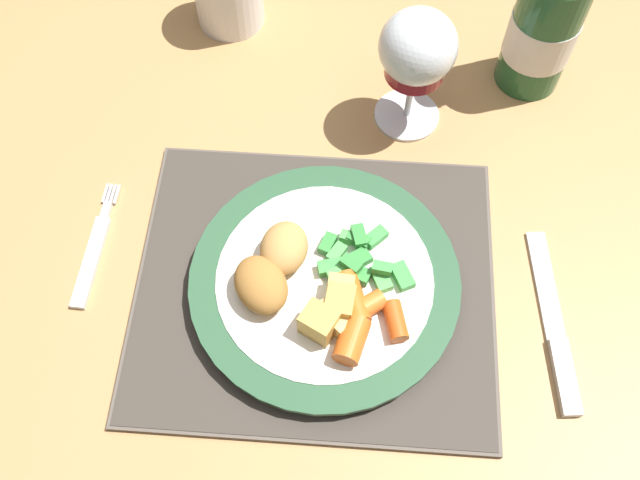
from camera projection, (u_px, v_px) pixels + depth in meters
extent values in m
plane|color=#383333|center=(338.00, 357.00, 1.42)|extent=(6.00, 6.00, 0.00)
cube|color=#AD7F4C|center=(352.00, 140.00, 0.78)|extent=(1.41, 1.01, 0.04)
cube|color=#AD7F4C|center=(11.00, 46.00, 1.34)|extent=(0.06, 0.06, 0.70)
cube|color=brown|center=(318.00, 286.00, 0.67)|extent=(0.34, 0.30, 0.01)
cube|color=#3C352E|center=(318.00, 285.00, 0.67)|extent=(0.33, 0.29, 0.00)
cylinder|color=white|center=(327.00, 285.00, 0.66)|extent=(0.21, 0.21, 0.01)
cylinder|color=#2D5638|center=(327.00, 280.00, 0.66)|extent=(0.25, 0.25, 0.01)
cylinder|color=white|center=(327.00, 279.00, 0.65)|extent=(0.20, 0.20, 0.00)
ellipsoid|color=tan|center=(287.00, 248.00, 0.65)|extent=(0.05, 0.06, 0.03)
ellipsoid|color=#A87033|center=(264.00, 285.00, 0.63)|extent=(0.07, 0.07, 0.03)
cube|color=#4CA84C|center=(339.00, 253.00, 0.66)|extent=(0.02, 0.02, 0.01)
cube|color=green|center=(378.00, 237.00, 0.67)|extent=(0.02, 0.02, 0.01)
cube|color=#338438|center=(359.00, 273.00, 0.65)|extent=(0.03, 0.02, 0.01)
cube|color=#338438|center=(354.00, 265.00, 0.64)|extent=(0.02, 0.02, 0.01)
cube|color=green|center=(405.00, 276.00, 0.65)|extent=(0.02, 0.03, 0.01)
cube|color=green|center=(333.00, 267.00, 0.65)|extent=(0.03, 0.02, 0.01)
cube|color=#4CA84C|center=(353.00, 238.00, 0.67)|extent=(0.02, 0.01, 0.01)
cube|color=green|center=(385.00, 268.00, 0.64)|extent=(0.02, 0.01, 0.01)
cube|color=#4CA84C|center=(384.00, 279.00, 0.65)|extent=(0.02, 0.03, 0.01)
cube|color=#4CA84C|center=(346.00, 274.00, 0.65)|extent=(0.03, 0.03, 0.01)
cube|color=#338438|center=(361.00, 240.00, 0.66)|extent=(0.02, 0.02, 0.01)
cube|color=#338438|center=(362.00, 236.00, 0.66)|extent=(0.02, 0.02, 0.01)
cube|color=#338438|center=(359.00, 261.00, 0.66)|extent=(0.03, 0.03, 0.01)
cube|color=#338438|center=(330.00, 244.00, 0.66)|extent=(0.02, 0.02, 0.01)
cylinder|color=orange|center=(370.00, 306.00, 0.63)|extent=(0.04, 0.03, 0.02)
cylinder|color=orange|center=(355.00, 298.00, 0.63)|extent=(0.04, 0.05, 0.02)
cylinder|color=#CC5119|center=(398.00, 321.00, 0.62)|extent=(0.02, 0.04, 0.02)
cylinder|color=orange|center=(355.00, 340.00, 0.61)|extent=(0.03, 0.04, 0.02)
cube|color=silver|center=(93.00, 262.00, 0.69)|extent=(0.02, 0.10, 0.01)
cube|color=silver|center=(109.00, 211.00, 0.71)|extent=(0.01, 0.02, 0.01)
cube|color=silver|center=(119.00, 195.00, 0.72)|extent=(0.00, 0.02, 0.00)
cube|color=silver|center=(116.00, 194.00, 0.72)|extent=(0.00, 0.02, 0.00)
cube|color=silver|center=(112.00, 194.00, 0.72)|extent=(0.00, 0.02, 0.00)
cube|color=silver|center=(108.00, 194.00, 0.72)|extent=(0.00, 0.02, 0.00)
cube|color=silver|center=(548.00, 285.00, 0.68)|extent=(0.03, 0.11, 0.00)
cube|color=#B2B2B7|center=(567.00, 377.00, 0.63)|extent=(0.02, 0.07, 0.01)
cylinder|color=silver|center=(409.00, 115.00, 0.77)|extent=(0.07, 0.07, 0.00)
cylinder|color=silver|center=(412.00, 94.00, 0.74)|extent=(0.01, 0.01, 0.07)
ellipsoid|color=silver|center=(421.00, 47.00, 0.68)|extent=(0.08, 0.08, 0.07)
cylinder|color=maroon|center=(417.00, 65.00, 0.70)|extent=(0.06, 0.06, 0.02)
cylinder|color=#23562D|center=(545.00, 30.00, 0.74)|extent=(0.07, 0.07, 0.14)
cylinder|color=white|center=(544.00, 35.00, 0.74)|extent=(0.07, 0.07, 0.05)
cube|color=#DBB256|center=(342.00, 289.00, 0.64)|extent=(0.02, 0.02, 0.02)
cube|color=gold|center=(337.00, 304.00, 0.63)|extent=(0.03, 0.03, 0.03)
cube|color=gold|center=(322.00, 323.00, 0.62)|extent=(0.04, 0.04, 0.03)
cube|color=#E5BC66|center=(343.00, 323.00, 0.62)|extent=(0.03, 0.03, 0.02)
cube|color=#E5BC66|center=(334.00, 313.00, 0.62)|extent=(0.03, 0.03, 0.02)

